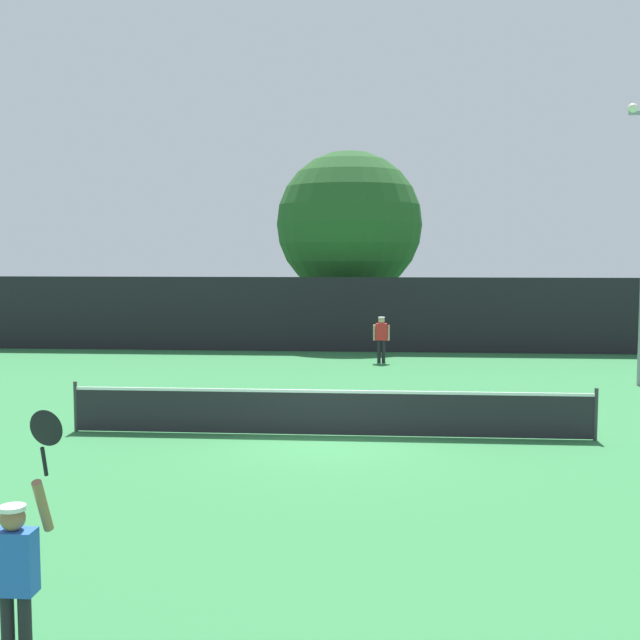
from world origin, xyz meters
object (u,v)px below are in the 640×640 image
player_serving (16,564)px  parked_car_near (295,319)px  parked_car_mid (497,318)px  large_tree (349,224)px  player_receiving (381,335)px  tennis_ball (408,429)px

player_serving → parked_car_near: 29.28m
player_serving → parked_car_mid: bearing=74.4°
large_tree → player_receiving: bearing=-78.3°
parked_car_near → parked_car_mid: bearing=6.8°
large_tree → parked_car_near: bearing=144.7°
player_receiving → parked_car_near: 9.39m
tennis_ball → parked_car_mid: (4.79, 20.53, 0.74)m
tennis_ball → parked_car_near: bearing=103.4°
player_serving → parked_car_near: (-0.69, 29.27, -0.27)m
large_tree → parked_car_near: (-2.54, 1.79, -4.21)m
parked_car_near → tennis_ball: bearing=-79.3°
player_receiving → tennis_ball: size_ratio=23.33×
tennis_ball → parked_car_near: size_ratio=0.02×
tennis_ball → parked_car_mid: 21.10m
player_serving → player_receiving: bearing=81.1°
player_serving → tennis_ball: bearing=69.6°
player_receiving → player_serving: bearing=81.1°
player_receiving → parked_car_near: bearing=-65.2°
player_serving → player_receiving: 21.00m
parked_car_near → parked_car_mid: (9.31, 1.55, 0.00)m
player_serving → player_receiving: player_serving is taller
player_receiving → large_tree: bearing=-78.3°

